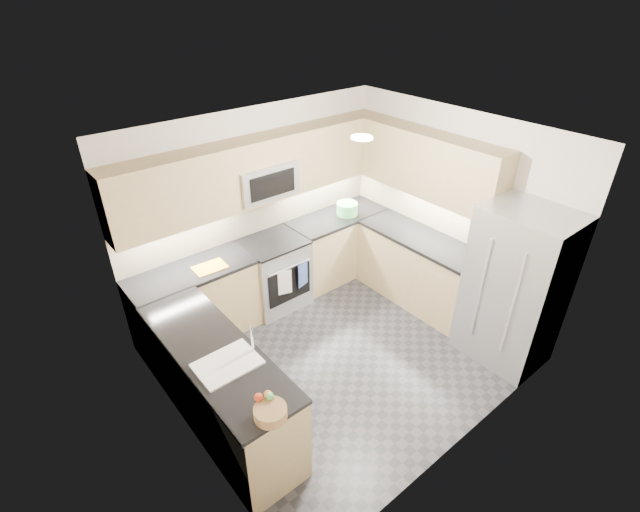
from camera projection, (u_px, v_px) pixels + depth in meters
The scene contains 37 objects.
floor at pixel (339, 353), 5.36m from camera, with size 3.60×3.20×0.00m, color #222327.
ceiling at pixel (345, 141), 4.06m from camera, with size 3.60×3.20×0.02m, color beige.
wall_back at pixel (256, 209), 5.77m from camera, with size 3.60×0.02×2.50m, color beige.
wall_front at pixel (477, 344), 3.65m from camera, with size 3.60×0.02×2.50m, color beige.
wall_left at pixel (175, 336), 3.73m from camera, with size 0.02×3.20×2.50m, color beige.
wall_right at pixel (451, 212), 5.69m from camera, with size 0.02×3.20×2.50m, color beige.
base_cab_back_left at pixel (196, 305), 5.39m from camera, with size 1.42×0.60×0.90m, color tan.
base_cab_back_right at pixel (337, 246), 6.57m from camera, with size 1.42×0.60×0.90m, color tan.
base_cab_right at pixel (418, 270), 6.04m from camera, with size 0.60×1.70×0.90m, color tan.
base_cab_peninsula at pixel (220, 388), 4.31m from camera, with size 0.60×2.00×0.90m, color tan.
countertop_back_left at pixel (190, 272), 5.15m from camera, with size 1.42×0.63×0.04m, color black.
countertop_back_right at pixel (337, 216), 6.33m from camera, with size 1.42×0.63×0.04m, color black.
countertop_right at pixel (423, 239), 5.79m from camera, with size 0.63×1.70×0.04m, color black.
countertop_peninsula at pixel (214, 351), 4.07m from camera, with size 0.63×2.00×0.04m, color black.
upper_cab_back at pixel (261, 169), 5.35m from camera, with size 3.60×0.35×0.75m, color tan.
upper_cab_right at pixel (430, 165), 5.47m from camera, with size 0.35×1.95×0.75m, color tan.
backsplash_back at pixel (257, 213), 5.79m from camera, with size 3.60×0.01×0.51m, color tan.
backsplash_right at pixel (422, 204), 6.01m from camera, with size 0.01×2.30×0.51m, color tan.
gas_range at pixel (274, 273), 5.96m from camera, with size 0.76×0.65×0.91m, color #AAAEB3.
range_cooktop at pixel (273, 242), 5.73m from camera, with size 0.76×0.65×0.03m, color black.
oven_door_glass at pixel (290, 285), 5.75m from camera, with size 0.62×0.02×0.45m, color black.
oven_handle at pixel (290, 267), 5.60m from camera, with size 0.02×0.02×0.60m, color #B2B5BA.
microwave at pixel (263, 180), 5.40m from camera, with size 0.76×0.40×0.40m, color #A3A6AB.
microwave_door at pixel (273, 185), 5.26m from camera, with size 0.60×0.01×0.28m, color black.
refrigerator at pixel (515, 288), 4.92m from camera, with size 0.70×0.90×1.80m, color #9FA1A6.
fridge_handle_left at pixel (512, 305), 4.57m from camera, with size 0.02×0.02×1.20m, color #B2B5BA.
fridge_handle_right at pixel (481, 289), 4.81m from camera, with size 0.02×0.02×1.20m, color #B2B5BA.
sink_basin at pixel (228, 370), 3.92m from camera, with size 0.52×0.38×0.16m, color white.
faucet at pixel (253, 339), 3.96m from camera, with size 0.03×0.03×0.28m, color silver.
utensil_bowl at pixel (347, 209), 6.30m from camera, with size 0.29×0.29×0.17m, color #4FB95A.
cutting_board at pixel (210, 267), 5.18m from camera, with size 0.36×0.25×0.01m, color orange.
fruit_basket at pixel (270, 413), 3.41m from camera, with size 0.25×0.25×0.09m, color #997147.
fruit_apple at pixel (259, 398), 3.44m from camera, with size 0.07×0.07×0.07m, color #A72E13.
fruit_pear at pixel (270, 396), 3.45m from camera, with size 0.06×0.06×0.06m, color #4EB657.
dish_towel_check at pixel (285, 282), 5.62m from camera, with size 0.17×0.01×0.33m, color white.
dish_towel_blue at pixel (303, 275), 5.77m from camera, with size 0.17×0.01×0.32m, color #34488F.
fruit_orange at pixel (268, 394), 3.47m from camera, with size 0.06×0.06×0.06m, color orange.
Camera 1 is at (-2.71, -2.95, 3.74)m, focal length 26.00 mm.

